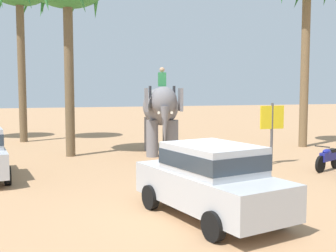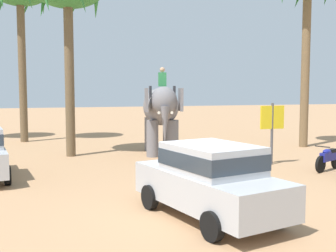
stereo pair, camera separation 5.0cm
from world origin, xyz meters
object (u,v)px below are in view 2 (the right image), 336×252
car_sedan_foreground (210,178)px  elephant_with_mahout (161,110)px  motorcycle_end_of_row (329,158)px  signboard_yellow (272,121)px

car_sedan_foreground → elephant_with_mahout: (1.63, 9.35, 1.06)m
motorcycle_end_of_row → elephant_with_mahout: bearing=130.5°
car_sedan_foreground → motorcycle_end_of_row: (6.31, 3.88, -0.46)m
car_sedan_foreground → signboard_yellow: bearing=48.1°
car_sedan_foreground → motorcycle_end_of_row: size_ratio=2.63×
motorcycle_end_of_row → car_sedan_foreground: bearing=-148.5°
car_sedan_foreground → elephant_with_mahout: size_ratio=1.09×
elephant_with_mahout → motorcycle_end_of_row: (4.68, -5.48, -1.53)m
elephant_with_mahout → signboard_yellow: elephant_with_mahout is taller
elephant_with_mahout → motorcycle_end_of_row: size_ratio=2.41×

